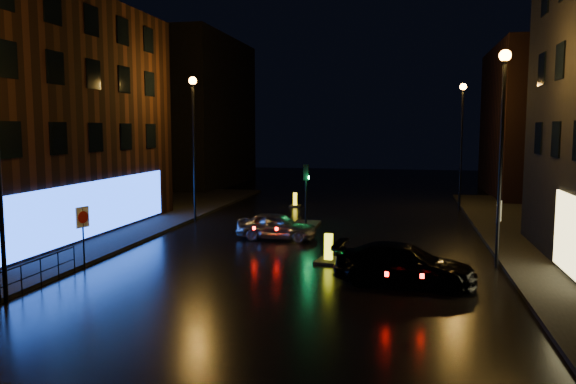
# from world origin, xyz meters

# --- Properties ---
(ground) EXTENTS (120.00, 120.00, 0.00)m
(ground) POSITION_xyz_m (0.00, 0.00, 0.00)
(ground) COLOR black
(ground) RESTS_ON ground
(pavement_left) EXTENTS (12.00, 44.00, 0.15)m
(pavement_left) POSITION_xyz_m (-14.00, 8.00, 0.07)
(pavement_left) COLOR black
(pavement_left) RESTS_ON ground
(building_left) EXTENTS (10.00, 18.00, 12.00)m
(building_left) POSITION_xyz_m (-15.50, 8.00, 6.00)
(building_left) COLOR black
(building_left) RESTS_ON ground
(building_far_left) EXTENTS (8.00, 16.00, 14.00)m
(building_far_left) POSITION_xyz_m (-16.00, 35.00, 7.00)
(building_far_left) COLOR black
(building_far_left) RESTS_ON ground
(building_far_right) EXTENTS (8.00, 14.00, 12.00)m
(building_far_right) POSITION_xyz_m (15.00, 32.00, 6.00)
(building_far_right) COLOR black
(building_far_right) RESTS_ON ground
(street_lamp_lfar) EXTENTS (0.44, 0.44, 8.37)m
(street_lamp_lfar) POSITION_xyz_m (-7.80, 14.00, 5.56)
(street_lamp_lfar) COLOR black
(street_lamp_lfar) RESTS_ON ground
(street_lamp_rnear) EXTENTS (0.44, 0.44, 8.37)m
(street_lamp_rnear) POSITION_xyz_m (7.80, 6.00, 5.56)
(street_lamp_rnear) COLOR black
(street_lamp_rnear) RESTS_ON ground
(street_lamp_rfar) EXTENTS (0.44, 0.44, 8.37)m
(street_lamp_rfar) POSITION_xyz_m (7.80, 22.00, 5.56)
(street_lamp_rfar) COLOR black
(street_lamp_rfar) RESTS_ON ground
(traffic_signal) EXTENTS (1.40, 2.40, 3.45)m
(traffic_signal) POSITION_xyz_m (-1.20, 14.00, 0.50)
(traffic_signal) COLOR black
(traffic_signal) RESTS_ON ground
(guard_railing) EXTENTS (0.05, 6.04, 1.00)m
(guard_railing) POSITION_xyz_m (-8.00, -1.00, 0.74)
(guard_railing) COLOR black
(guard_railing) RESTS_ON ground
(silver_hatchback) EXTENTS (3.97, 1.77, 1.33)m
(silver_hatchback) POSITION_xyz_m (-1.90, 9.78, 0.66)
(silver_hatchback) COLOR #929499
(silver_hatchback) RESTS_ON ground
(dark_sedan) EXTENTS (5.08, 2.47, 1.42)m
(dark_sedan) POSITION_xyz_m (4.27, 2.80, 0.71)
(dark_sedan) COLOR black
(dark_sedan) RESTS_ON ground
(bollard_near) EXTENTS (1.10, 1.47, 1.17)m
(bollard_near) POSITION_xyz_m (1.23, 5.55, 0.26)
(bollard_near) COLOR black
(bollard_near) RESTS_ON ground
(bollard_far) EXTENTS (0.81, 1.15, 0.97)m
(bollard_far) POSITION_xyz_m (-3.30, 21.50, 0.21)
(bollard_far) COLOR black
(bollard_far) RESTS_ON ground
(road_sign_left) EXTENTS (0.22, 0.58, 2.43)m
(road_sign_left) POSITION_xyz_m (-7.90, 2.50, 1.82)
(road_sign_left) COLOR black
(road_sign_left) RESTS_ON ground
(road_sign_right) EXTENTS (0.29, 0.60, 2.57)m
(road_sign_right) POSITION_xyz_m (7.90, 6.50, 1.93)
(road_sign_right) COLOR black
(road_sign_right) RESTS_ON ground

